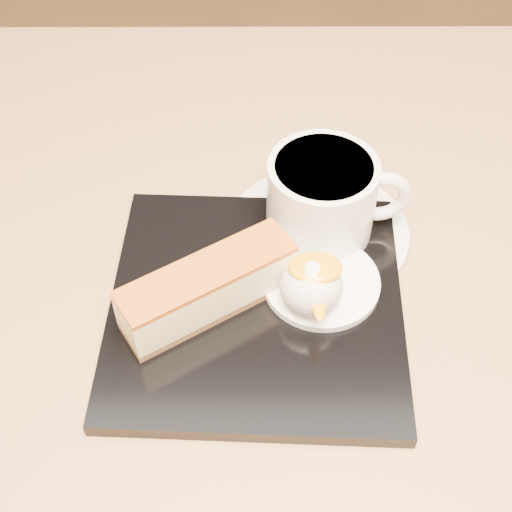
{
  "coord_description": "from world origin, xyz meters",
  "views": [
    {
      "loc": [
        -0.0,
        -0.32,
        1.16
      ],
      "look_at": [
        -0.0,
        0.03,
        0.76
      ],
      "focal_mm": 50.0,
      "sensor_mm": 36.0,
      "label": 1
    }
  ],
  "objects_px": {
    "saucer": "(318,233)",
    "cheesecake": "(208,288)",
    "coffee_cup": "(324,197)",
    "ice_cream_scoop": "(311,286)",
    "dessert_plate": "(256,305)",
    "table": "(257,413)"
  },
  "relations": [
    {
      "from": "table",
      "to": "saucer",
      "type": "relative_size",
      "value": 5.33
    },
    {
      "from": "dessert_plate",
      "to": "ice_cream_scoop",
      "type": "xyz_separation_m",
      "value": [
        0.04,
        -0.01,
        0.03
      ]
    },
    {
      "from": "ice_cream_scoop",
      "to": "dessert_plate",
      "type": "bearing_deg",
      "value": 172.87
    },
    {
      "from": "dessert_plate",
      "to": "ice_cream_scoop",
      "type": "bearing_deg",
      "value": -7.13
    },
    {
      "from": "ice_cream_scoop",
      "to": "coffee_cup",
      "type": "relative_size",
      "value": 0.4
    },
    {
      "from": "cheesecake",
      "to": "ice_cream_scoop",
      "type": "distance_m",
      "value": 0.08
    },
    {
      "from": "ice_cream_scoop",
      "to": "coffee_cup",
      "type": "height_order",
      "value": "coffee_cup"
    },
    {
      "from": "coffee_cup",
      "to": "dessert_plate",
      "type": "bearing_deg",
      "value": -128.08
    },
    {
      "from": "saucer",
      "to": "table",
      "type": "bearing_deg",
      "value": -122.16
    },
    {
      "from": "table",
      "to": "saucer",
      "type": "xyz_separation_m",
      "value": [
        0.05,
        0.08,
        0.16
      ]
    },
    {
      "from": "saucer",
      "to": "dessert_plate",
      "type": "bearing_deg",
      "value": -124.52
    },
    {
      "from": "table",
      "to": "cheesecake",
      "type": "xyz_separation_m",
      "value": [
        -0.04,
        0.0,
        0.19
      ]
    },
    {
      "from": "coffee_cup",
      "to": "cheesecake",
      "type": "bearing_deg",
      "value": -140.43
    },
    {
      "from": "dessert_plate",
      "to": "saucer",
      "type": "height_order",
      "value": "dessert_plate"
    },
    {
      "from": "ice_cream_scoop",
      "to": "saucer",
      "type": "relative_size",
      "value": 0.31
    },
    {
      "from": "table",
      "to": "coffee_cup",
      "type": "bearing_deg",
      "value": 56.76
    },
    {
      "from": "table",
      "to": "cheesecake",
      "type": "bearing_deg",
      "value": 179.69
    },
    {
      "from": "dessert_plate",
      "to": "cheesecake",
      "type": "relative_size",
      "value": 1.67
    },
    {
      "from": "cheesecake",
      "to": "saucer",
      "type": "height_order",
      "value": "cheesecake"
    },
    {
      "from": "table",
      "to": "saucer",
      "type": "bearing_deg",
      "value": 57.84
    },
    {
      "from": "saucer",
      "to": "cheesecake",
      "type": "bearing_deg",
      "value": -137.27
    },
    {
      "from": "dessert_plate",
      "to": "coffee_cup",
      "type": "xyz_separation_m",
      "value": [
        0.05,
        0.08,
        0.04
      ]
    }
  ]
}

